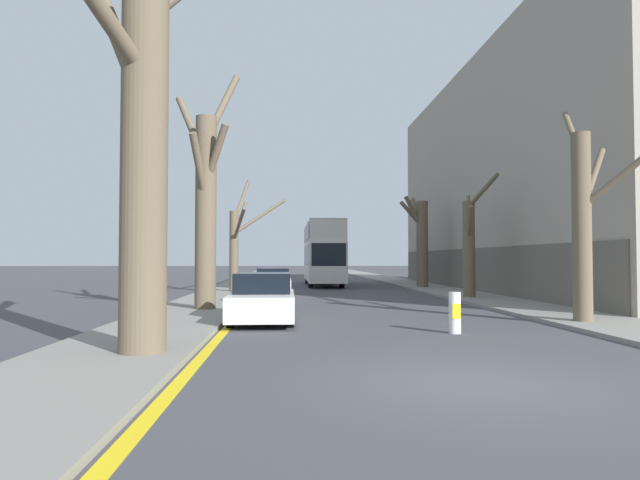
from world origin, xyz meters
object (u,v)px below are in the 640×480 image
at_px(street_tree_right_0, 583,217).
at_px(street_tree_right_1, 470,243).
at_px(parked_car_1, 270,289).
at_px(traffic_bollard, 455,313).
at_px(double_decker_bus, 323,250).
at_px(street_tree_left_0, 144,142).
at_px(parked_car_2, 273,283).
at_px(street_tree_left_2, 237,243).
at_px(street_tree_left_1, 206,200).
at_px(parked_car_0, 263,299).
at_px(street_tree_right_2, 421,239).

relative_size(street_tree_right_0, street_tree_right_1, 1.20).
xyz_separation_m(street_tree_right_0, street_tree_right_1, (0.02, 10.41, -0.47)).
height_order(parked_car_1, traffic_bollard, parked_car_1).
relative_size(street_tree_right_0, double_decker_bus, 0.59).
distance_m(street_tree_left_0, parked_car_2, 18.78).
bearing_deg(street_tree_left_2, street_tree_left_1, -90.65).
bearing_deg(street_tree_right_0, traffic_bollard, -158.81).
xyz_separation_m(street_tree_left_2, traffic_bollard, (7.07, -17.54, -2.27)).
relative_size(street_tree_left_0, street_tree_right_1, 1.49).
bearing_deg(parked_car_0, street_tree_right_1, 44.52).
bearing_deg(street_tree_left_1, street_tree_right_2, 53.36).
relative_size(street_tree_right_1, double_decker_bus, 0.49).
bearing_deg(parked_car_0, street_tree_left_1, 122.65).
bearing_deg(street_tree_left_0, street_tree_right_1, 53.33).
relative_size(street_tree_left_1, street_tree_right_2, 1.49).
xyz_separation_m(street_tree_left_0, parked_car_0, (2.04, 6.08, -3.47)).
bearing_deg(street_tree_left_0, street_tree_left_1, 91.01).
height_order(street_tree_right_1, traffic_bollard, street_tree_right_1).
relative_size(street_tree_left_0, street_tree_left_1, 0.94).
relative_size(double_decker_bus, parked_car_1, 2.77).
xyz_separation_m(street_tree_right_0, parked_car_0, (-9.28, 1.26, -2.41)).
bearing_deg(street_tree_left_2, street_tree_right_1, -25.67).
distance_m(street_tree_left_2, parked_car_2, 3.79).
relative_size(parked_car_0, parked_car_1, 1.05).
distance_m(street_tree_left_1, street_tree_left_2, 11.24).
bearing_deg(parked_car_1, street_tree_right_2, 53.18).
xyz_separation_m(street_tree_left_0, street_tree_right_1, (11.34, 15.23, -1.53)).
bearing_deg(street_tree_left_2, parked_car_0, -81.91).
bearing_deg(street_tree_left_1, street_tree_right_0, -22.26).
xyz_separation_m(street_tree_left_2, parked_car_2, (2.08, -2.35, -2.13)).
bearing_deg(street_tree_right_2, street_tree_left_1, -126.64).
bearing_deg(traffic_bollard, street_tree_right_2, 78.86).
bearing_deg(parked_car_2, double_decker_bus, 74.25).
bearing_deg(street_tree_right_0, double_decker_bus, 103.36).
height_order(street_tree_left_2, street_tree_right_2, street_tree_left_2).
relative_size(street_tree_right_0, parked_car_2, 1.68).
bearing_deg(parked_car_0, traffic_bollard, -30.35).
bearing_deg(street_tree_right_1, street_tree_right_0, -90.12).
xyz_separation_m(street_tree_left_0, parked_car_1, (2.04, 12.56, -3.53)).
height_order(street_tree_right_2, parked_car_1, street_tree_right_2).
bearing_deg(parked_car_0, street_tree_left_0, -108.52).
bearing_deg(street_tree_left_1, parked_car_1, 54.08).
bearing_deg(street_tree_right_2, street_tree_left_2, -159.38).
relative_size(street_tree_left_1, double_decker_bus, 0.77).
height_order(street_tree_right_0, parked_car_2, street_tree_right_0).
relative_size(parked_car_0, parked_car_2, 1.08).
bearing_deg(street_tree_left_0, parked_car_1, 80.79).
distance_m(parked_car_1, traffic_bollard, 10.65).
bearing_deg(street_tree_left_0, traffic_bollard, 24.20).
bearing_deg(street_tree_right_2, parked_car_0, -116.18).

